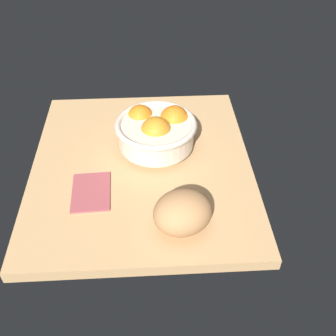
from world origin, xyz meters
TOP-DOWN VIEW (x-y plane):
  - ground_plane at (0.00, 0.00)cm, footprint 66.02×58.07cm
  - fruit_bowl at (6.82, -4.41)cm, footprint 22.01×22.01cm
  - bread_loaf at (-22.22, -9.02)cm, footprint 16.32×17.10cm
  - napkin_folded at (-10.47, 12.55)cm, footprint 13.76×9.94cm

SIDE VIEW (x-z plane):
  - ground_plane at x=0.00cm, z-range -3.00..0.00cm
  - napkin_folded at x=-10.47cm, z-range 0.00..1.00cm
  - bread_loaf at x=-22.22cm, z-range 0.00..8.98cm
  - fruit_bowl at x=6.82cm, z-range 0.32..11.17cm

